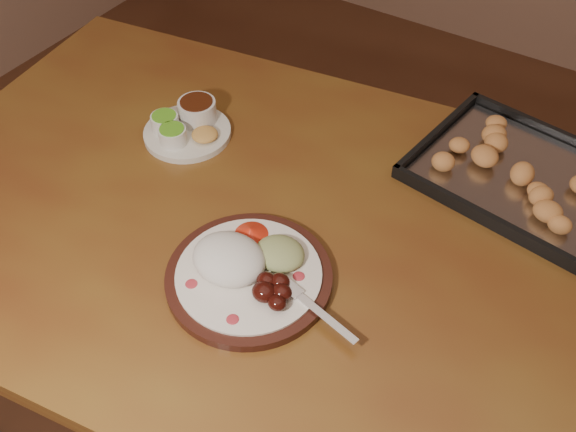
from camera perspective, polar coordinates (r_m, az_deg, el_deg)
The scene contains 4 objects.
dining_table at distance 1.19m, azimuth 0.80°, elevation -4.24°, with size 1.61×1.10×0.75m.
dinner_plate at distance 1.03m, azimuth -3.63°, elevation -4.74°, with size 0.34×0.27×0.06m.
condiment_saucer at distance 1.30m, azimuth -8.96°, elevation 7.96°, with size 0.17×0.17×0.06m.
baking_tray at distance 1.26m, azimuth 20.90°, elevation 3.16°, with size 0.45×0.36×0.04m.
Camera 1 is at (0.27, -0.64, 1.57)m, focal length 40.00 mm.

